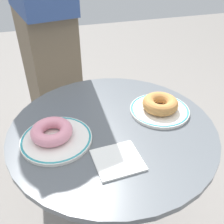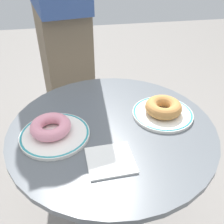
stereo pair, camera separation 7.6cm
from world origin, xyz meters
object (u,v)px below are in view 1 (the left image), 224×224
object	(u,v)px
cafe_table	(112,170)
plate_left	(57,139)
plate_right	(159,110)
donut_pink_frosted	(52,131)
person_figure	(43,17)
donut_old_fashioned	(160,104)
paper_napkin	(118,160)

from	to	relation	value
cafe_table	plate_left	distance (m)	0.27
plate_left	plate_right	distance (m)	0.35
donut_pink_frosted	person_figure	world-z (taller)	person_figure
cafe_table	person_figure	bearing A→B (deg)	101.40
donut_old_fashioned	person_figure	world-z (taller)	person_figure
cafe_table	paper_napkin	xyz separation A→B (m)	(-0.03, -0.14, 0.20)
donut_old_fashioned	person_figure	xyz separation A→B (m)	(-0.31, 0.65, 0.14)
cafe_table	person_figure	world-z (taller)	person_figure
plate_right	person_figure	xyz separation A→B (m)	(-0.31, 0.65, 0.16)
plate_right	cafe_table	bearing A→B (deg)	-170.16
donut_pink_frosted	paper_napkin	xyz separation A→B (m)	(0.15, -0.14, -0.03)
plate_left	paper_napkin	world-z (taller)	plate_left
person_figure	plate_right	bearing A→B (deg)	-64.45
person_figure	plate_left	bearing A→B (deg)	-93.00
plate_left	donut_old_fashioned	size ratio (longest dim) A/B	1.73
cafe_table	donut_old_fashioned	distance (m)	0.29
donut_pink_frosted	person_figure	distance (m)	0.70
plate_left	donut_old_fashioned	distance (m)	0.35
plate_right	donut_old_fashioned	bearing A→B (deg)	-90.00
plate_right	plate_left	bearing A→B (deg)	-172.20
donut_pink_frosted	plate_left	bearing A→B (deg)	-45.05
cafe_table	person_figure	distance (m)	0.78
plate_left	paper_napkin	size ratio (longest dim) A/B	1.68
plate_right	donut_pink_frosted	distance (m)	0.36
donut_pink_frosted	donut_old_fashioned	size ratio (longest dim) A/B	1.01
plate_left	person_figure	size ratio (longest dim) A/B	0.12
donut_pink_frosted	cafe_table	bearing A→B (deg)	2.49
cafe_table	plate_right	xyz separation A→B (m)	(0.17, 0.03, 0.20)
cafe_table	donut_pink_frosted	bearing A→B (deg)	-177.51
plate_left	donut_pink_frosted	distance (m)	0.03
cafe_table	donut_pink_frosted	world-z (taller)	donut_pink_frosted
cafe_table	paper_napkin	size ratio (longest dim) A/B	5.84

